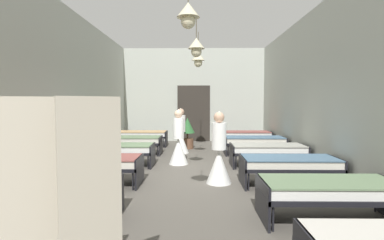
{
  "coord_description": "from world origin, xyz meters",
  "views": [
    {
      "loc": [
        0.1,
        -6.75,
        1.66
      ],
      "look_at": [
        0.0,
        0.68,
        1.22
      ],
      "focal_mm": 27.64,
      "sensor_mm": 36.0,
      "label": 1
    }
  ],
  "objects_px": {
    "bed_right_row_4": "(254,141)",
    "nurse_far_aisle": "(179,145)",
    "bed_right_row_3": "(268,150)",
    "potted_plant": "(187,131)",
    "bed_right_row_2": "(289,164)",
    "bed_right_row_1": "(329,190)",
    "bed_left_row_3": "(117,149)",
    "bed_left_row_4": "(132,141)",
    "bed_right_row_5": "(245,135)",
    "bed_left_row_5": "(142,135)",
    "bed_left_row_2": "(94,163)",
    "privacy_screen": "(31,222)",
    "nurse_near_aisle": "(181,137)",
    "nurse_mid_aisle": "(219,158)",
    "bed_left_row_1": "(50,189)"
  },
  "relations": [
    {
      "from": "bed_right_row_4",
      "to": "nurse_far_aisle",
      "type": "bearing_deg",
      "value": -147.25
    },
    {
      "from": "bed_right_row_3",
      "to": "potted_plant",
      "type": "bearing_deg",
      "value": 126.04
    },
    {
      "from": "bed_right_row_2",
      "to": "bed_right_row_3",
      "type": "xyz_separation_m",
      "value": [
        0.0,
        1.77,
        0.0
      ]
    },
    {
      "from": "bed_right_row_1",
      "to": "nurse_far_aisle",
      "type": "bearing_deg",
      "value": 121.45
    },
    {
      "from": "bed_left_row_3",
      "to": "nurse_far_aisle",
      "type": "bearing_deg",
      "value": 9.67
    },
    {
      "from": "bed_left_row_4",
      "to": "bed_right_row_5",
      "type": "bearing_deg",
      "value": 24.29
    },
    {
      "from": "potted_plant",
      "to": "bed_right_row_1",
      "type": "bearing_deg",
      "value": -71.59
    },
    {
      "from": "bed_right_row_4",
      "to": "bed_left_row_5",
      "type": "relative_size",
      "value": 1.0
    },
    {
      "from": "bed_left_row_4",
      "to": "bed_right_row_5",
      "type": "xyz_separation_m",
      "value": [
        3.93,
        1.77,
        0.0
      ]
    },
    {
      "from": "bed_left_row_2",
      "to": "bed_right_row_3",
      "type": "height_order",
      "value": "same"
    },
    {
      "from": "bed_right_row_1",
      "to": "privacy_screen",
      "type": "xyz_separation_m",
      "value": [
        -2.98,
        -2.14,
        0.41
      ]
    },
    {
      "from": "nurse_far_aisle",
      "to": "privacy_screen",
      "type": "distance_m",
      "value": 6.0
    },
    {
      "from": "nurse_near_aisle",
      "to": "nurse_mid_aisle",
      "type": "bearing_deg",
      "value": -54.5
    },
    {
      "from": "bed_left_row_4",
      "to": "bed_right_row_4",
      "type": "relative_size",
      "value": 1.0
    },
    {
      "from": "bed_right_row_3",
      "to": "nurse_near_aisle",
      "type": "xyz_separation_m",
      "value": [
        -2.36,
        2.03,
        0.09
      ]
    },
    {
      "from": "bed_left_row_3",
      "to": "bed_left_row_5",
      "type": "distance_m",
      "value": 3.55
    },
    {
      "from": "bed_right_row_2",
      "to": "bed_right_row_4",
      "type": "xyz_separation_m",
      "value": [
        0.0,
        3.55,
        0.0
      ]
    },
    {
      "from": "nurse_far_aisle",
      "to": "bed_left_row_5",
      "type": "bearing_deg",
      "value": 148.96
    },
    {
      "from": "bed_left_row_2",
      "to": "bed_left_row_4",
      "type": "bearing_deg",
      "value": 90.0
    },
    {
      "from": "bed_left_row_3",
      "to": "nurse_far_aisle",
      "type": "xyz_separation_m",
      "value": [
        1.59,
        0.27,
        0.09
      ]
    },
    {
      "from": "potted_plant",
      "to": "bed_left_row_5",
      "type": "bearing_deg",
      "value": 162.42
    },
    {
      "from": "bed_right_row_5",
      "to": "nurse_far_aisle",
      "type": "xyz_separation_m",
      "value": [
        -2.34,
        -3.27,
        0.09
      ]
    },
    {
      "from": "bed_right_row_2",
      "to": "nurse_far_aisle",
      "type": "xyz_separation_m",
      "value": [
        -2.34,
        2.04,
        0.09
      ]
    },
    {
      "from": "bed_left_row_3",
      "to": "bed_right_row_5",
      "type": "height_order",
      "value": "same"
    },
    {
      "from": "bed_left_row_1",
      "to": "bed_right_row_1",
      "type": "height_order",
      "value": "same"
    },
    {
      "from": "bed_left_row_4",
      "to": "nurse_mid_aisle",
      "type": "xyz_separation_m",
      "value": [
        2.54,
        -3.39,
        0.09
      ]
    },
    {
      "from": "privacy_screen",
      "to": "bed_left_row_3",
      "type": "bearing_deg",
      "value": 77.72
    },
    {
      "from": "bed_right_row_5",
      "to": "bed_right_row_1",
      "type": "bearing_deg",
      "value": -90.0
    },
    {
      "from": "nurse_far_aisle",
      "to": "privacy_screen",
      "type": "relative_size",
      "value": 0.87
    },
    {
      "from": "bed_left_row_2",
      "to": "nurse_far_aisle",
      "type": "height_order",
      "value": "nurse_far_aisle"
    },
    {
      "from": "bed_left_row_1",
      "to": "privacy_screen",
      "type": "relative_size",
      "value": 1.12
    },
    {
      "from": "bed_right_row_4",
      "to": "bed_right_row_5",
      "type": "relative_size",
      "value": 1.0
    },
    {
      "from": "bed_left_row_2",
      "to": "bed_right_row_2",
      "type": "height_order",
      "value": "same"
    },
    {
      "from": "nurse_near_aisle",
      "to": "potted_plant",
      "type": "height_order",
      "value": "nurse_near_aisle"
    },
    {
      "from": "bed_right_row_1",
      "to": "potted_plant",
      "type": "relative_size",
      "value": 1.69
    },
    {
      "from": "bed_left_row_2",
      "to": "bed_right_row_2",
      "type": "bearing_deg",
      "value": 0.0
    },
    {
      "from": "bed_right_row_3",
      "to": "bed_right_row_5",
      "type": "relative_size",
      "value": 1.0
    },
    {
      "from": "bed_right_row_1",
      "to": "privacy_screen",
      "type": "height_order",
      "value": "privacy_screen"
    },
    {
      "from": "bed_left_row_3",
      "to": "bed_right_row_3",
      "type": "distance_m",
      "value": 3.93
    },
    {
      "from": "bed_left_row_5",
      "to": "bed_right_row_2",
      "type": "bearing_deg",
      "value": -53.55
    },
    {
      "from": "nurse_mid_aisle",
      "to": "bed_right_row_1",
      "type": "bearing_deg",
      "value": -21.21
    },
    {
      "from": "nurse_mid_aisle",
      "to": "privacy_screen",
      "type": "height_order",
      "value": "privacy_screen"
    },
    {
      "from": "bed_left_row_3",
      "to": "bed_left_row_5",
      "type": "xyz_separation_m",
      "value": [
        0.0,
        3.55,
        0.0
      ]
    },
    {
      "from": "bed_left_row_2",
      "to": "nurse_near_aisle",
      "type": "height_order",
      "value": "nurse_near_aisle"
    },
    {
      "from": "privacy_screen",
      "to": "nurse_near_aisle",
      "type": "bearing_deg",
      "value": 63.67
    },
    {
      "from": "bed_right_row_1",
      "to": "nurse_far_aisle",
      "type": "distance_m",
      "value": 4.48
    },
    {
      "from": "bed_left_row_5",
      "to": "potted_plant",
      "type": "distance_m",
      "value": 1.85
    },
    {
      "from": "bed_left_row_2",
      "to": "nurse_mid_aisle",
      "type": "xyz_separation_m",
      "value": [
        2.54,
        0.16,
        0.09
      ]
    },
    {
      "from": "bed_right_row_1",
      "to": "bed_right_row_3",
      "type": "distance_m",
      "value": 3.55
    },
    {
      "from": "bed_left_row_3",
      "to": "bed_right_row_4",
      "type": "bearing_deg",
      "value": 24.29
    }
  ]
}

